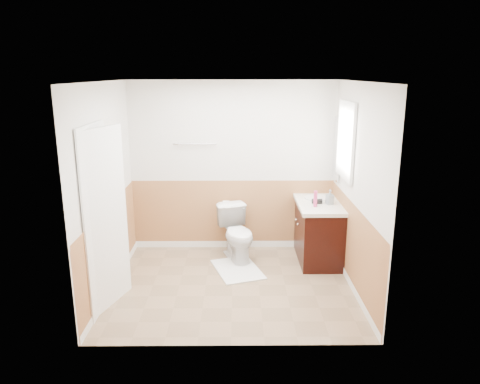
{
  "coord_description": "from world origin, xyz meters",
  "views": [
    {
      "loc": [
        0.06,
        -5.18,
        2.6
      ],
      "look_at": [
        0.1,
        0.25,
        1.15
      ],
      "focal_mm": 33.67,
      "sensor_mm": 36.0,
      "label": 1
    }
  ],
  "objects_px": {
    "bath_mat": "(238,269)",
    "lotion_bottle": "(315,199)",
    "toilet": "(237,234)",
    "vanity_cabinet": "(318,232)",
    "soap_dispenser": "(330,197)"
  },
  "relations": [
    {
      "from": "toilet",
      "to": "lotion_bottle",
      "type": "relative_size",
      "value": 3.46
    },
    {
      "from": "vanity_cabinet",
      "to": "lotion_bottle",
      "type": "xyz_separation_m",
      "value": [
        -0.1,
        -0.26,
        0.56
      ]
    },
    {
      "from": "bath_mat",
      "to": "vanity_cabinet",
      "type": "relative_size",
      "value": 0.73
    },
    {
      "from": "bath_mat",
      "to": "lotion_bottle",
      "type": "distance_m",
      "value": 1.42
    },
    {
      "from": "lotion_bottle",
      "to": "soap_dispenser",
      "type": "xyz_separation_m",
      "value": [
        0.22,
        0.13,
        -0.01
      ]
    },
    {
      "from": "toilet",
      "to": "vanity_cabinet",
      "type": "relative_size",
      "value": 0.69
    },
    {
      "from": "bath_mat",
      "to": "toilet",
      "type": "bearing_deg",
      "value": 90.0
    },
    {
      "from": "vanity_cabinet",
      "to": "soap_dispenser",
      "type": "xyz_separation_m",
      "value": [
        0.12,
        -0.13,
        0.55
      ]
    },
    {
      "from": "vanity_cabinet",
      "to": "soap_dispenser",
      "type": "bearing_deg",
      "value": -46.3
    },
    {
      "from": "toilet",
      "to": "bath_mat",
      "type": "xyz_separation_m",
      "value": [
        0.0,
        -0.39,
        -0.37
      ]
    },
    {
      "from": "bath_mat",
      "to": "vanity_cabinet",
      "type": "height_order",
      "value": "vanity_cabinet"
    },
    {
      "from": "toilet",
      "to": "vanity_cabinet",
      "type": "distance_m",
      "value": 1.15
    },
    {
      "from": "bath_mat",
      "to": "lotion_bottle",
      "type": "bearing_deg",
      "value": 8.56
    },
    {
      "from": "vanity_cabinet",
      "to": "toilet",
      "type": "bearing_deg",
      "value": -179.08
    },
    {
      "from": "toilet",
      "to": "vanity_cabinet",
      "type": "bearing_deg",
      "value": -17.15
    }
  ]
}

